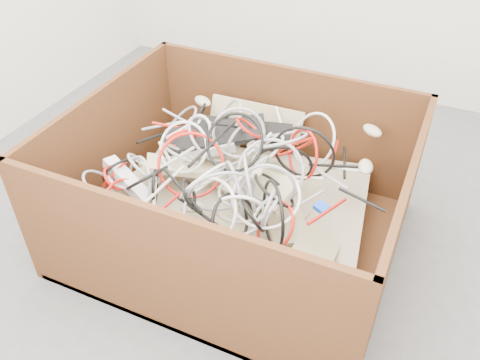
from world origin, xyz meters
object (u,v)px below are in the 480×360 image
at_px(cardboard_box, 234,212).
at_px(vga_plug, 321,207).
at_px(power_strip_left, 199,150).
at_px(power_strip_right, 128,181).

bearing_deg(cardboard_box, vga_plug, -13.11).
relative_size(power_strip_left, vga_plug, 6.74).
distance_m(cardboard_box, power_strip_right, 0.45).
bearing_deg(power_strip_right, vga_plug, 32.68).
bearing_deg(power_strip_left, cardboard_box, -34.92).
distance_m(power_strip_right, vga_plug, 0.73).
relative_size(cardboard_box, power_strip_right, 4.60).
relative_size(cardboard_box, power_strip_left, 4.16).
bearing_deg(power_strip_left, vga_plug, -33.50).
distance_m(power_strip_left, vga_plug, 0.57).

